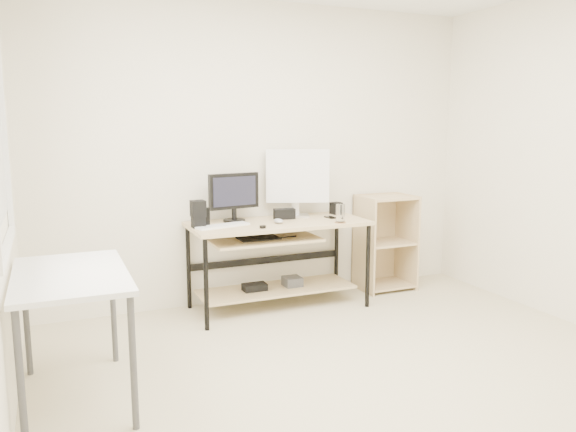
% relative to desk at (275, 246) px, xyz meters
% --- Properties ---
extents(room, '(4.01, 4.01, 2.62)m').
position_rel_desk_xyz_m(room, '(-0.11, -1.62, 0.78)').
color(room, beige).
rests_on(room, ground).
extents(desk, '(1.50, 0.65, 0.75)m').
position_rel_desk_xyz_m(desk, '(0.00, 0.00, 0.00)').
color(desk, '#CEB582').
rests_on(desk, ground).
extents(side_table, '(0.60, 1.00, 0.75)m').
position_rel_desk_xyz_m(side_table, '(-1.65, -1.06, 0.13)').
color(side_table, white).
rests_on(side_table, ground).
extents(shelf_unit, '(0.50, 0.40, 0.90)m').
position_rel_desk_xyz_m(shelf_unit, '(1.18, 0.16, -0.09)').
color(shelf_unit, '#D5B985').
rests_on(shelf_unit, ground).
extents(black_monitor, '(0.45, 0.19, 0.41)m').
position_rel_desk_xyz_m(black_monitor, '(-0.31, 0.14, 0.45)').
color(black_monitor, black).
rests_on(black_monitor, desk).
extents(white_imac, '(0.54, 0.24, 0.59)m').
position_rel_desk_xyz_m(white_imac, '(0.28, 0.18, 0.55)').
color(white_imac, silver).
rests_on(white_imac, desk).
extents(keyboard, '(0.46, 0.23, 0.02)m').
position_rel_desk_xyz_m(keyboard, '(-0.47, -0.04, 0.22)').
color(keyboard, white).
rests_on(keyboard, desk).
extents(mouse, '(0.08, 0.12, 0.04)m').
position_rel_desk_xyz_m(mouse, '(-0.00, -0.08, 0.23)').
color(mouse, '#B4B4B9').
rests_on(mouse, desk).
extents(center_speaker, '(0.19, 0.10, 0.09)m').
position_rel_desk_xyz_m(center_speaker, '(0.12, 0.10, 0.26)').
color(center_speaker, black).
rests_on(center_speaker, desk).
extents(speaker_left, '(0.11, 0.11, 0.22)m').
position_rel_desk_xyz_m(speaker_left, '(-0.66, -0.00, 0.33)').
color(speaker_left, black).
rests_on(speaker_left, desk).
extents(speaker_right, '(0.10, 0.10, 0.11)m').
position_rel_desk_xyz_m(speaker_right, '(0.66, 0.17, 0.26)').
color(speaker_right, black).
rests_on(speaker_right, desk).
extents(audio_controller, '(0.08, 0.05, 0.15)m').
position_rel_desk_xyz_m(audio_controller, '(-0.60, 0.02, 0.29)').
color(audio_controller, black).
rests_on(audio_controller, desk).
extents(volume_puck, '(0.07, 0.07, 0.02)m').
position_rel_desk_xyz_m(volume_puck, '(-0.20, -0.23, 0.22)').
color(volume_puck, black).
rests_on(volume_puck, desk).
extents(smartphone, '(0.08, 0.12, 0.01)m').
position_rel_desk_xyz_m(smartphone, '(0.52, -0.01, 0.22)').
color(smartphone, black).
rests_on(smartphone, desk).
extents(coaster, '(0.12, 0.12, 0.01)m').
position_rel_desk_xyz_m(coaster, '(0.48, -0.25, 0.21)').
color(coaster, '#9E7247').
rests_on(coaster, desk).
extents(drinking_glass, '(0.10, 0.10, 0.15)m').
position_rel_desk_xyz_m(drinking_glass, '(0.48, -0.25, 0.29)').
color(drinking_glass, white).
rests_on(drinking_glass, coaster).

